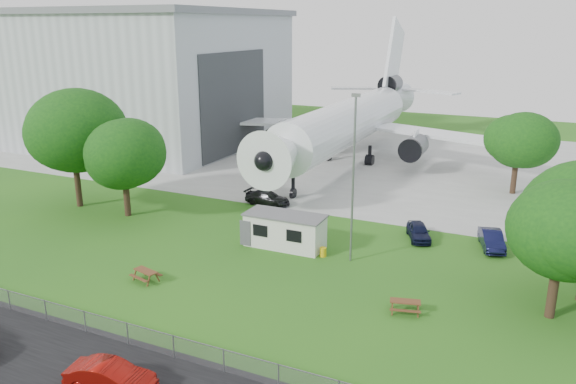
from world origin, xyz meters
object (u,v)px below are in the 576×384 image
at_px(airliner, 351,119).
at_px(site_cabin, 285,230).
at_px(picnic_east, 405,312).
at_px(hangar, 121,75).
at_px(picnic_west, 146,281).
at_px(car_centre_sedan, 110,377).

relative_size(airliner, site_cabin, 7.06).
height_order(site_cabin, picnic_east, site_cabin).
xyz_separation_m(hangar, airliner, (35.97, -0.14, -4.14)).
relative_size(site_cabin, picnic_east, 3.76).
relative_size(site_cabin, picnic_west, 3.76).
height_order(hangar, car_centre_sedan, hangar).
xyz_separation_m(hangar, site_cabin, (40.69, -29.33, -8.09)).
distance_m(picnic_east, car_centre_sedan, 17.06).
distance_m(site_cabin, picnic_west, 11.22).
distance_m(site_cabin, picnic_east, 12.74).
relative_size(picnic_west, car_centre_sedan, 0.42).
relative_size(hangar, airliner, 0.90).
bearing_deg(picnic_east, car_centre_sedan, -143.71).
height_order(hangar, picnic_west, hangar).
bearing_deg(hangar, picnic_west, -48.10).
xyz_separation_m(hangar, picnic_east, (51.63, -35.73, -9.41)).
height_order(picnic_west, car_centre_sedan, car_centre_sedan).
bearing_deg(hangar, airliner, -0.22).
height_order(site_cabin, picnic_west, site_cabin).
xyz_separation_m(site_cabin, picnic_east, (10.94, -6.40, -1.31)).
xyz_separation_m(picnic_west, car_centre_sedan, (6.08, -10.16, 0.70)).
bearing_deg(car_centre_sedan, picnic_west, 20.77).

